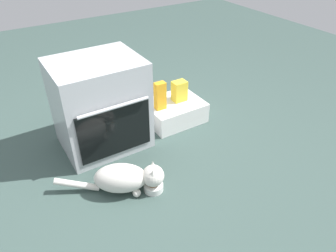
# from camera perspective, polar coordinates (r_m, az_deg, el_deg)

# --- Properties ---
(ground) EXTENTS (8.00, 8.00, 0.00)m
(ground) POSITION_cam_1_polar(r_m,az_deg,el_deg) (2.29, -6.21, -8.68)
(ground) COLOR #384C47
(oven) EXTENTS (0.64, 0.57, 0.71)m
(oven) POSITION_cam_1_polar(r_m,az_deg,el_deg) (2.43, -12.20, 3.77)
(oven) COLOR #B7BABF
(oven) RESTS_ON ground
(pantry_cabinet) EXTENTS (0.49, 0.39, 0.18)m
(pantry_cabinet) POSITION_cam_1_polar(r_m,az_deg,el_deg) (2.80, 1.06, 2.76)
(pantry_cabinet) COLOR white
(pantry_cabinet) RESTS_ON ground
(food_bowl) EXTENTS (0.13, 0.13, 0.08)m
(food_bowl) POSITION_cam_1_polar(r_m,az_deg,el_deg) (2.15, -2.65, -10.88)
(food_bowl) COLOR white
(food_bowl) RESTS_ON ground
(cat) EXTENTS (0.65, 0.42, 0.22)m
(cat) POSITION_cam_1_polar(r_m,az_deg,el_deg) (2.11, -7.65, -9.30)
(cat) COLOR silver
(cat) RESTS_ON ground
(juice_carton) EXTENTS (0.09, 0.06, 0.24)m
(juice_carton) POSITION_cam_1_polar(r_m,az_deg,el_deg) (2.60, -1.44, 5.48)
(juice_carton) COLOR orange
(juice_carton) RESTS_ON pantry_cabinet
(snack_bag) EXTENTS (0.12, 0.09, 0.18)m
(snack_bag) POSITION_cam_1_polar(r_m,az_deg,el_deg) (2.74, 2.07, 6.36)
(snack_bag) COLOR yellow
(snack_bag) RESTS_ON pantry_cabinet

